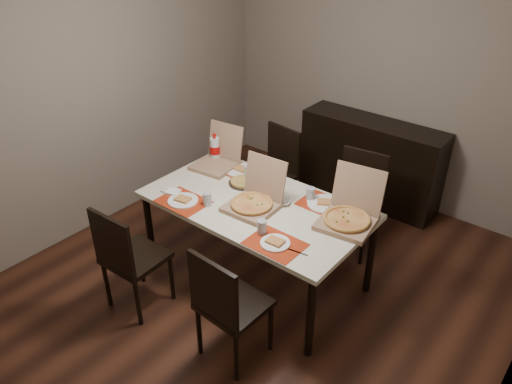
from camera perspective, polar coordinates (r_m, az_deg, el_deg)
ground at (r=4.39m, az=1.18°, el=-10.18°), size 3.80×4.00×0.02m
room_walls at (r=3.84m, az=5.54°, el=13.48°), size 3.84×4.02×2.62m
sideboard at (r=5.42m, az=12.88°, el=3.46°), size 1.50×0.40×0.90m
dining_table at (r=4.03m, az=0.00°, el=-2.04°), size 1.80×1.00×0.75m
chair_near_left at (r=3.94m, az=-14.46°, el=-7.10°), size 0.44×0.44×0.93m
chair_near_right at (r=3.43m, az=-3.38°, el=-12.59°), size 0.43×0.43×0.93m
chair_far_left at (r=5.00m, az=2.19°, el=2.65°), size 0.47×0.47×0.93m
chair_far_right at (r=4.62m, az=11.46°, el=-0.60°), size 0.47×0.47×0.93m
setting_near_left at (r=4.03m, az=-7.80°, el=-0.83°), size 0.49×0.30×0.11m
setting_near_right at (r=3.56m, az=1.74°, el=-5.29°), size 0.46×0.30×0.11m
setting_far_left at (r=4.44m, az=-1.67°, el=2.55°), size 0.49×0.30×0.11m
setting_far_right at (r=4.01m, az=7.48°, el=-1.06°), size 0.44×0.30×0.11m
napkin_loose at (r=3.93m, az=0.04°, el=-1.66°), size 0.16×0.16×0.02m
pizza_box_center at (r=3.91m, az=-0.21°, el=-1.03°), size 0.39×0.43×0.37m
pizza_box_right at (r=3.78m, az=10.53°, el=-2.73°), size 0.45×0.48×0.39m
pizza_box_left at (r=4.54m, az=-4.42°, el=3.71°), size 0.40×0.43×0.36m
faina_plate at (r=4.25m, az=-1.45°, el=1.13°), size 0.25×0.25×0.03m
dip_bowl at (r=3.98m, az=3.08°, el=-1.13°), size 0.17×0.17×0.03m
soda_bottle at (r=4.61m, az=-4.72°, el=4.91°), size 0.09×0.09×0.26m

